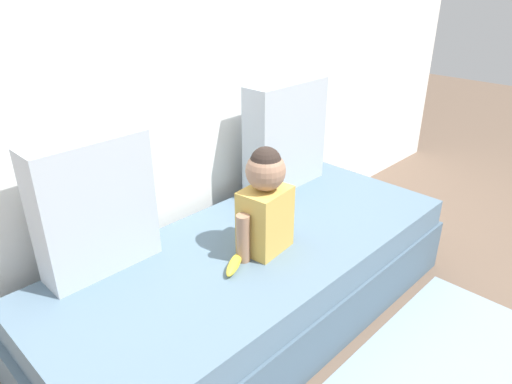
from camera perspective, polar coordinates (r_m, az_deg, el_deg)
name	(u,v)px	position (r m, az deg, el deg)	size (l,w,h in m)	color
ground_plane	(256,317)	(2.30, -0.02, -15.07)	(12.00, 12.00, 0.00)	brown
back_wall	(168,65)	(2.20, -10.73, 15.06)	(5.21, 0.10, 2.22)	white
couch	(256,282)	(2.17, -0.02, -10.99)	(2.01, 0.84, 0.41)	#495F70
throw_pillow_left	(94,206)	(1.87, -19.24, -1.66)	(0.45, 0.16, 0.55)	#B2BCC6
throw_pillow_right	(285,135)	(2.50, 3.61, 6.96)	(0.49, 0.16, 0.57)	#B2BCC6
toddler	(266,201)	(1.91, 1.21, -1.11)	(0.32, 0.18, 0.46)	gold
banana	(234,264)	(1.89, -2.69, -8.81)	(0.17, 0.04, 0.04)	yellow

